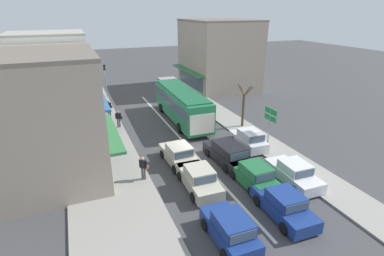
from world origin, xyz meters
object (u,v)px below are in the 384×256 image
object	(u,v)px
city_bus	(182,103)
hatchback_queue_gap_filler	(254,175)
sedan_behind_bus_mid	(284,205)
pedestrian_far_walker	(109,107)
parked_sedan_kerb_front	(294,173)
pedestrian_browsing_midblock	(119,118)
sedan_queue_far_back	(179,155)
hatchback_adjacent_lane_lead	(230,229)
traffic_light_downstreet	(105,75)
sedan_adjacent_lane_trail	(199,179)
directional_road_sign	(270,118)
wagon_behind_bus_near	(228,153)
street_tree_right	(243,107)
parked_hatchback_kerb_second	(249,140)
pedestrian_with_handbag_near	(143,167)

from	to	relation	value
city_bus	hatchback_queue_gap_filler	xyz separation A→B (m)	(0.14, -12.95, -1.17)
sedan_behind_bus_mid	pedestrian_far_walker	xyz separation A→B (m)	(-6.62, 20.19, 0.40)
parked_sedan_kerb_front	pedestrian_browsing_midblock	bearing A→B (deg)	122.95
sedan_queue_far_back	hatchback_adjacent_lane_lead	bearing A→B (deg)	-92.70
city_bus	traffic_light_downstreet	xyz separation A→B (m)	(-5.89, 11.72, 0.97)
sedan_adjacent_lane_trail	sedan_behind_bus_mid	xyz separation A→B (m)	(3.23, -4.23, 0.00)
sedan_queue_far_back	hatchback_queue_gap_filler	bearing A→B (deg)	-53.09
sedan_behind_bus_mid	directional_road_sign	world-z (taller)	directional_road_sign
directional_road_sign	parked_sedan_kerb_front	bearing A→B (deg)	-105.69
wagon_behind_bus_near	sedan_adjacent_lane_trail	world-z (taller)	wagon_behind_bus_near
pedestrian_browsing_midblock	hatchback_adjacent_lane_lead	bearing A→B (deg)	-81.49
directional_road_sign	hatchback_adjacent_lane_lead	bearing A→B (deg)	-134.53
city_bus	parked_sedan_kerb_front	distance (m)	13.95
city_bus	street_tree_right	size ratio (longest dim) A/B	2.53
directional_road_sign	street_tree_right	bearing A→B (deg)	81.87
city_bus	hatchback_adjacent_lane_lead	distance (m)	17.26
parked_hatchback_kerb_second	directional_road_sign	size ratio (longest dim) A/B	1.04
hatchback_adjacent_lane_lead	traffic_light_downstreet	bearing A→B (deg)	94.40
pedestrian_with_handbag_near	pedestrian_far_walker	bearing A→B (deg)	91.48
sedan_queue_far_back	parked_sedan_kerb_front	world-z (taller)	same
sedan_queue_far_back	parked_hatchback_kerb_second	distance (m)	6.21
street_tree_right	pedestrian_with_handbag_near	world-z (taller)	street_tree_right
traffic_light_downstreet	pedestrian_far_walker	size ratio (longest dim) A/B	2.58
sedan_queue_far_back	pedestrian_far_walker	bearing A→B (deg)	105.09
city_bus	sedan_behind_bus_mid	distance (m)	16.22
parked_sedan_kerb_front	traffic_light_downstreet	world-z (taller)	traffic_light_downstreet
hatchback_queue_gap_filler	pedestrian_browsing_midblock	world-z (taller)	pedestrian_browsing_midblock
city_bus	sedan_adjacent_lane_trail	size ratio (longest dim) A/B	2.57
directional_road_sign	pedestrian_with_handbag_near	world-z (taller)	directional_road_sign
sedan_adjacent_lane_trail	parked_sedan_kerb_front	bearing A→B (deg)	-15.62
hatchback_queue_gap_filler	pedestrian_far_walker	world-z (taller)	pedestrian_far_walker
sedan_behind_bus_mid	directional_road_sign	bearing A→B (deg)	60.61
city_bus	pedestrian_far_walker	size ratio (longest dim) A/B	6.70
traffic_light_downstreet	pedestrian_browsing_midblock	world-z (taller)	traffic_light_downstreet
traffic_light_downstreet	sedan_behind_bus_mid	bearing A→B (deg)	-78.10
wagon_behind_bus_near	hatchback_queue_gap_filler	size ratio (longest dim) A/B	1.23
sedan_queue_far_back	pedestrian_browsing_midblock	distance (m)	9.13
street_tree_right	pedestrian_browsing_midblock	world-z (taller)	street_tree_right
sedan_adjacent_lane_trail	traffic_light_downstreet	distance (m)	23.91
wagon_behind_bus_near	parked_hatchback_kerb_second	world-z (taller)	wagon_behind_bus_near
sedan_behind_bus_mid	parked_hatchback_kerb_second	size ratio (longest dim) A/B	1.14
sedan_behind_bus_mid	pedestrian_far_walker	size ratio (longest dim) A/B	2.61
parked_hatchback_kerb_second	parked_sedan_kerb_front	bearing A→B (deg)	-91.52
hatchback_adjacent_lane_lead	pedestrian_browsing_midblock	xyz separation A→B (m)	(-2.55, 17.08, 0.36)
hatchback_queue_gap_filler	street_tree_right	bearing A→B (deg)	62.96
wagon_behind_bus_near	sedan_adjacent_lane_trail	bearing A→B (deg)	-144.54
sedan_queue_far_back	hatchback_adjacent_lane_lead	xyz separation A→B (m)	(-0.40, -8.45, 0.05)
wagon_behind_bus_near	pedestrian_with_handbag_near	bearing A→B (deg)	-178.28
sedan_behind_bus_mid	traffic_light_downstreet	xyz separation A→B (m)	(-5.88, 27.89, 2.19)
wagon_behind_bus_near	directional_road_sign	world-z (taller)	directional_road_sign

